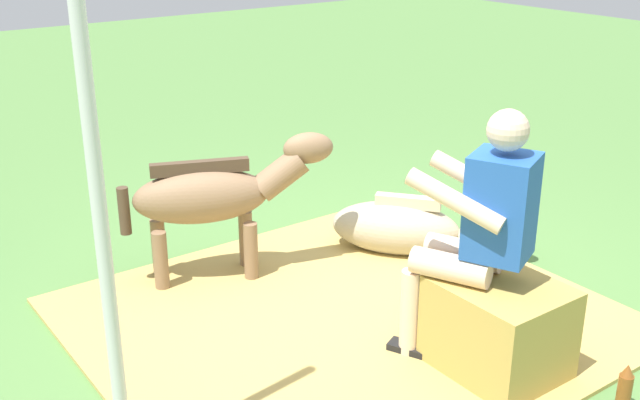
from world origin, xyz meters
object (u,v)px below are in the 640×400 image
Objects in this scene: person_seated at (476,227)px; soda_bottle at (625,388)px; hay_bale at (498,328)px; pony_lying at (410,228)px; pony_standing at (216,196)px; tent_pole_left at (99,211)px.

person_seated reaches higher than soda_bottle.
pony_lying is at bearing -24.61° from hay_bale.
person_seated reaches higher than pony_standing.
person_seated is 1.85m from tent_pole_left.
soda_bottle is at bearing -158.03° from person_seated.
hay_bale is 1.91m from pony_standing.
tent_pole_left is (-0.92, 2.44, 1.00)m from pony_lying.
pony_lying is at bearing -10.65° from soda_bottle.
pony_lying is 2.79m from tent_pole_left.
soda_bottle is at bearing -159.76° from pony_standing.
person_seated is 0.58× the size of tent_pole_left.
hay_bale is at bearing -102.57° from tent_pole_left.
pony_lying is at bearing -69.42° from tent_pole_left.
hay_bale is 2.10m from tent_pole_left.
soda_bottle is (-0.58, -0.25, -0.13)m from hay_bale.
person_seated is 1.73m from pony_standing.
soda_bottle is 2.54m from tent_pole_left.
tent_pole_left is at bearing 110.58° from pony_lying.
pony_standing is 1.06× the size of pony_lying.
person_seated is at bearing 150.73° from pony_lying.
soda_bottle is at bearing -156.84° from hay_bale.
tent_pole_left reaches higher than person_seated.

